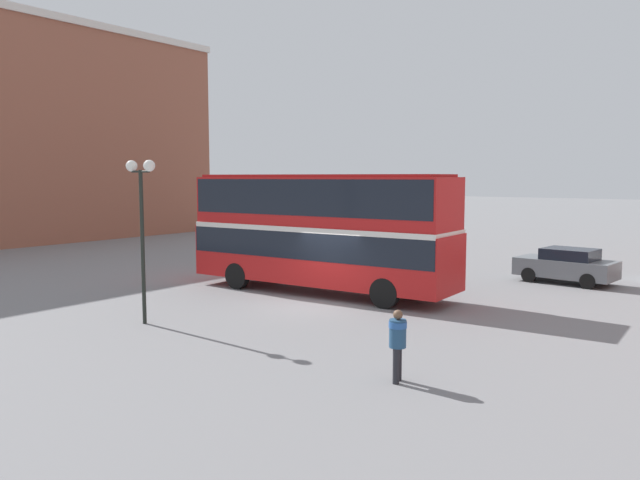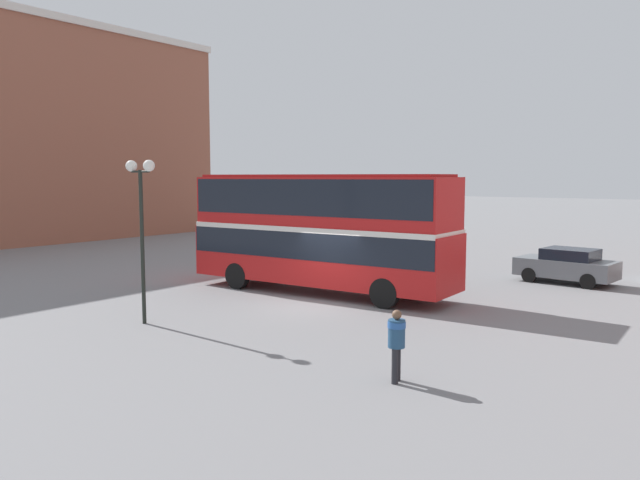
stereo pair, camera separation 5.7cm
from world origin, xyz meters
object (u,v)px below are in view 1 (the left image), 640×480
(street_lamp_twin_globe, at_px, (141,202))
(parked_car_kerb_near, at_px, (566,265))
(double_decker_bus, at_px, (320,225))
(pedestrian_foreground, at_px, (398,338))

(street_lamp_twin_globe, bearing_deg, parked_car_kerb_near, 61.25)
(double_decker_bus, distance_m, street_lamp_twin_globe, 7.57)
(parked_car_kerb_near, distance_m, street_lamp_twin_globe, 17.81)
(double_decker_bus, xyz_separation_m, pedestrian_foreground, (7.70, -7.58, -1.65))
(pedestrian_foreground, bearing_deg, double_decker_bus, -61.36)
(parked_car_kerb_near, xyz_separation_m, street_lamp_twin_globe, (-8.45, -15.39, 3.00))
(pedestrian_foreground, distance_m, street_lamp_twin_globe, 9.43)
(double_decker_bus, height_order, parked_car_kerb_near, double_decker_bus)
(parked_car_kerb_near, relative_size, street_lamp_twin_globe, 0.83)
(double_decker_bus, bearing_deg, pedestrian_foreground, -46.86)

